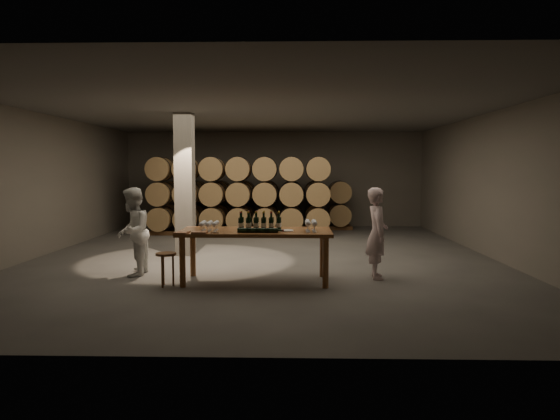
{
  "coord_description": "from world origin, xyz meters",
  "views": [
    {
      "loc": [
        0.64,
        -11.01,
        1.95
      ],
      "look_at": [
        0.37,
        -0.68,
        1.1
      ],
      "focal_mm": 32.0,
      "sensor_mm": 36.0,
      "label": 1
    }
  ],
  "objects_px": {
    "person_woman": "(133,232)",
    "notebook_near": "(200,232)",
    "stool": "(166,259)",
    "bottle_cluster": "(260,224)",
    "plate": "(286,230)",
    "tasting_table": "(256,236)",
    "person_man": "(377,233)"
  },
  "relations": [
    {
      "from": "person_woman",
      "to": "notebook_near",
      "type": "bearing_deg",
      "value": 53.84
    },
    {
      "from": "stool",
      "to": "notebook_near",
      "type": "bearing_deg",
      "value": -6.83
    },
    {
      "from": "bottle_cluster",
      "to": "person_woman",
      "type": "bearing_deg",
      "value": 168.59
    },
    {
      "from": "bottle_cluster",
      "to": "person_woman",
      "type": "distance_m",
      "value": 2.42
    },
    {
      "from": "plate",
      "to": "person_woman",
      "type": "bearing_deg",
      "value": 168.9
    },
    {
      "from": "bottle_cluster",
      "to": "stool",
      "type": "distance_m",
      "value": 1.68
    },
    {
      "from": "tasting_table",
      "to": "stool",
      "type": "xyz_separation_m",
      "value": [
        -1.46,
        -0.38,
        -0.34
      ]
    },
    {
      "from": "bottle_cluster",
      "to": "notebook_near",
      "type": "height_order",
      "value": "bottle_cluster"
    },
    {
      "from": "bottle_cluster",
      "to": "person_woman",
      "type": "height_order",
      "value": "person_woman"
    },
    {
      "from": "bottle_cluster",
      "to": "plate",
      "type": "relative_size",
      "value": 2.82
    },
    {
      "from": "person_man",
      "to": "tasting_table",
      "type": "bearing_deg",
      "value": 100.03
    },
    {
      "from": "bottle_cluster",
      "to": "notebook_near",
      "type": "distance_m",
      "value": 1.06
    },
    {
      "from": "person_woman",
      "to": "person_man",
      "type": "bearing_deg",
      "value": 85.04
    },
    {
      "from": "tasting_table",
      "to": "stool",
      "type": "bearing_deg",
      "value": -165.43
    },
    {
      "from": "tasting_table",
      "to": "bottle_cluster",
      "type": "distance_m",
      "value": 0.24
    },
    {
      "from": "plate",
      "to": "person_man",
      "type": "distance_m",
      "value": 1.68
    },
    {
      "from": "person_woman",
      "to": "plate",
      "type": "bearing_deg",
      "value": 75.54
    },
    {
      "from": "stool",
      "to": "person_woman",
      "type": "xyz_separation_m",
      "value": [
        -0.82,
        0.83,
        0.35
      ]
    },
    {
      "from": "bottle_cluster",
      "to": "person_woman",
      "type": "relative_size",
      "value": 0.45
    },
    {
      "from": "stool",
      "to": "person_woman",
      "type": "bearing_deg",
      "value": 134.62
    },
    {
      "from": "tasting_table",
      "to": "person_woman",
      "type": "distance_m",
      "value": 2.33
    },
    {
      "from": "bottle_cluster",
      "to": "person_man",
      "type": "height_order",
      "value": "person_man"
    },
    {
      "from": "notebook_near",
      "to": "stool",
      "type": "xyz_separation_m",
      "value": [
        -0.58,
        0.07,
        -0.46
      ]
    },
    {
      "from": "stool",
      "to": "plate",
      "type": "bearing_deg",
      "value": 8.08
    },
    {
      "from": "stool",
      "to": "person_man",
      "type": "relative_size",
      "value": 0.35
    },
    {
      "from": "notebook_near",
      "to": "person_man",
      "type": "distance_m",
      "value": 3.13
    },
    {
      "from": "notebook_near",
      "to": "person_man",
      "type": "relative_size",
      "value": 0.15
    },
    {
      "from": "plate",
      "to": "notebook_near",
      "type": "distance_m",
      "value": 1.45
    },
    {
      "from": "notebook_near",
      "to": "bottle_cluster",
      "type": "bearing_deg",
      "value": 26.09
    },
    {
      "from": "tasting_table",
      "to": "plate",
      "type": "relative_size",
      "value": 10.03
    },
    {
      "from": "person_man",
      "to": "bottle_cluster",
      "type": "bearing_deg",
      "value": 101.01
    },
    {
      "from": "notebook_near",
      "to": "person_man",
      "type": "height_order",
      "value": "person_man"
    }
  ]
}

